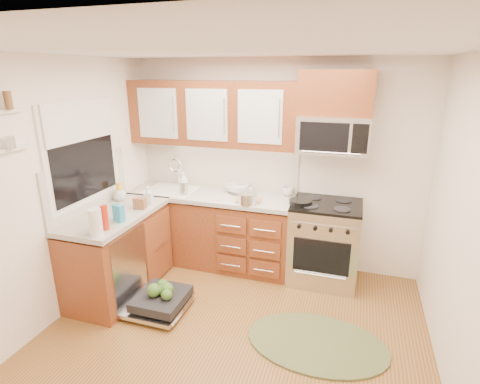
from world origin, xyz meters
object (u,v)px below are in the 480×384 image
(bowl_a, at_px, (242,191))
(bowl_b, at_px, (237,188))
(paper_towel_roll, at_px, (96,222))
(sink, at_px, (171,199))
(rug, at_px, (317,343))
(microwave, at_px, (333,135))
(stock_pot, at_px, (248,199))
(cup, at_px, (288,191))
(skillet, at_px, (301,202))
(dishwasher, at_px, (158,301))
(cutting_board, at_px, (249,200))
(upper_cabinets, at_px, (212,114))
(range, at_px, (324,242))

(bowl_a, distance_m, bowl_b, 0.10)
(paper_towel_roll, bearing_deg, bowl_b, 63.08)
(sink, bearing_deg, rug, -29.65)
(microwave, height_order, sink, microwave)
(paper_towel_roll, relative_size, bowl_b, 0.85)
(rug, distance_m, stock_pot, 1.65)
(stock_pot, distance_m, cup, 0.57)
(rug, distance_m, bowl_a, 1.93)
(rug, height_order, skillet, skillet)
(paper_towel_roll, height_order, cup, paper_towel_roll)
(skillet, height_order, bowl_a, skillet)
(dishwasher, bearing_deg, sink, 109.20)
(bowl_a, bearing_deg, dishwasher, -112.09)
(sink, bearing_deg, cutting_board, -5.46)
(cup, bearing_deg, sink, -170.99)
(paper_towel_roll, relative_size, bowl_a, 1.01)
(microwave, bearing_deg, bowl_b, 177.43)
(bowl_b, bearing_deg, dishwasher, -108.23)
(dishwasher, bearing_deg, bowl_a, 67.91)
(cutting_board, xyz_separation_m, paper_towel_roll, (-1.05, -1.33, 0.12))
(microwave, bearing_deg, stock_pot, -158.97)
(rug, xyz_separation_m, cutting_board, (-0.95, 1.04, 0.93))
(paper_towel_roll, bearing_deg, bowl_a, 60.10)
(bowl_a, relative_size, bowl_b, 0.84)
(paper_towel_roll, distance_m, bowl_a, 1.80)
(dishwasher, height_order, rug, dishwasher)
(skillet, bearing_deg, bowl_a, 163.32)
(sink, height_order, paper_towel_roll, paper_towel_roll)
(cutting_board, distance_m, bowl_a, 0.28)
(upper_cabinets, distance_m, cup, 1.29)
(skillet, distance_m, bowl_a, 0.79)
(microwave, relative_size, skillet, 2.98)
(sink, height_order, cutting_board, cutting_board)
(stock_pot, height_order, cup, stock_pot)
(upper_cabinets, xyz_separation_m, sink, (-0.52, -0.16, -1.07))
(sink, xyz_separation_m, bowl_b, (0.82, 0.18, 0.17))
(microwave, distance_m, dishwasher, 2.55)
(skillet, relative_size, cutting_board, 0.90)
(skillet, height_order, cup, cup)
(skillet, distance_m, cup, 0.38)
(rug, bearing_deg, sink, 150.35)
(microwave, relative_size, bowl_a, 3.03)
(sink, height_order, cup, cup)
(upper_cabinets, relative_size, skillet, 8.03)
(stock_pot, bearing_deg, paper_towel_roll, -131.04)
(microwave, height_order, bowl_a, microwave)
(microwave, xyz_separation_m, sink, (-1.93, -0.13, -0.90))
(range, height_order, dishwasher, range)
(upper_cabinets, bearing_deg, microwave, -1.02)
(bowl_b, bearing_deg, range, -8.69)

